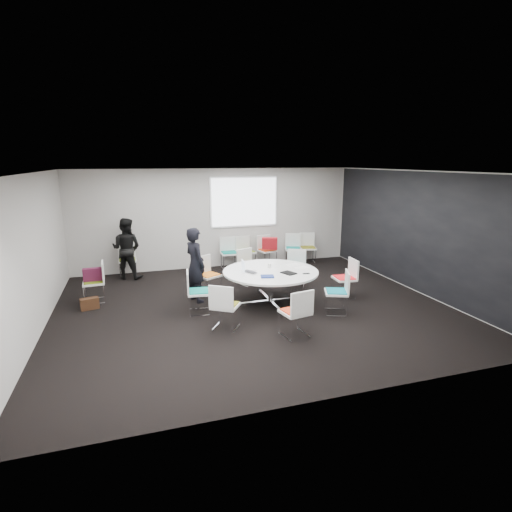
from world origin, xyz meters
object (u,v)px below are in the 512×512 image
object	(u,v)px
chair_ring_h	(336,300)
chair_back_c	(267,256)
chair_back_d	(293,254)
person_back	(126,249)
person_main	(195,265)
chair_back_e	(308,253)
chair_ring_f	(225,315)
chair_back_a	(229,259)
chair_back_b	(246,258)
maroon_bag	(93,274)
conference_table	(270,280)
brown_bag	(90,304)
chair_ring_g	(295,321)
chair_person_back	(128,266)
chair_ring_d	(208,283)
cup	(269,266)
laptop	(252,272)
chair_spare_left	(95,290)
chair_ring_a	(344,286)
chair_ring_c	(249,274)
chair_ring_e	(198,300)
chair_ring_b	(296,275)

from	to	relation	value
chair_ring_h	chair_back_c	size ratio (longest dim) A/B	1.00
chair_back_d	person_back	xyz separation A→B (m)	(-4.72, -0.15, 0.52)
person_main	person_back	xyz separation A→B (m)	(-1.43, 2.27, -0.02)
chair_ring_h	chair_back_e	bearing A→B (deg)	5.41
chair_ring_f	chair_back_a	distance (m)	4.24
chair_back_b	maroon_bag	bearing A→B (deg)	12.15
conference_table	chair_back_c	bearing A→B (deg)	72.48
brown_bag	chair_back_a	bearing A→B (deg)	32.96
chair_ring_g	chair_back_e	xyz separation A→B (m)	(2.39, 4.72, 0.00)
chair_person_back	maroon_bag	world-z (taller)	chair_person_back
person_back	person_main	bearing A→B (deg)	146.41
chair_ring_d	chair_back_a	bearing A→B (deg)	-144.10
chair_back_a	cup	world-z (taller)	chair_back_a
chair_ring_h	person_main	xyz separation A→B (m)	(-2.58, 1.58, 0.54)
laptop	chair_ring_f	bearing A→B (deg)	115.13
chair_ring_d	brown_bag	bearing A→B (deg)	-23.26
chair_back_a	chair_ring_d	bearing A→B (deg)	66.31
conference_table	person_main	world-z (taller)	person_main
brown_bag	chair_ring_d	bearing A→B (deg)	5.15
chair_ring_d	chair_back_d	distance (m)	3.59
chair_back_c	chair_spare_left	distance (m)	4.94
chair_ring_g	chair_back_c	xyz separation A→B (m)	(1.10, 4.77, 0.00)
person_main	brown_bag	bearing A→B (deg)	65.26
chair_ring_a	chair_ring_h	size ratio (longest dim) A/B	1.00
chair_ring_c	person_main	xyz separation A→B (m)	(-1.45, -0.80, 0.54)
chair_person_back	laptop	world-z (taller)	chair_person_back
chair_ring_e	brown_bag	xyz separation A→B (m)	(-2.13, 0.88, -0.16)
chair_ring_d	chair_person_back	size ratio (longest dim) A/B	1.00
chair_ring_e	chair_person_back	distance (m)	3.45
chair_ring_a	chair_person_back	size ratio (longest dim) A/B	1.00
chair_ring_c	person_back	world-z (taller)	person_back
conference_table	chair_back_e	size ratio (longest dim) A/B	2.31
chair_ring_h	chair_back_d	distance (m)	4.05
conference_table	chair_ring_h	bearing A→B (deg)	-41.52
chair_back_e	chair_ring_a	bearing A→B (deg)	94.15
chair_back_a	laptop	distance (m)	3.09
chair_back_e	chair_person_back	size ratio (longest dim) A/B	1.00
chair_back_a	person_main	distance (m)	2.82
chair_ring_g	chair_back_b	distance (m)	4.79
chair_ring_d	chair_ring_h	size ratio (longest dim) A/B	1.00
chair_ring_g	chair_back_a	distance (m)	4.77
person_main	maroon_bag	distance (m)	2.22
chair_ring_e	conference_table	bearing A→B (deg)	100.89
chair_ring_d	chair_back_d	world-z (taller)	same
chair_ring_b	laptop	size ratio (longest dim) A/B	2.76
chair_back_c	cup	world-z (taller)	chair_back_c
chair_ring_h	chair_back_e	xyz separation A→B (m)	(1.17, 3.97, 0.00)
laptop	chair_back_a	bearing A→B (deg)	-31.24
chair_ring_b	chair_ring_f	world-z (taller)	same
chair_ring_c	chair_back_b	xyz separation A→B (m)	(0.37, 1.63, 0.00)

